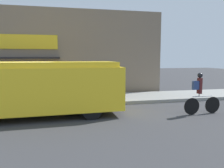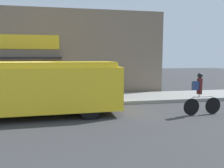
# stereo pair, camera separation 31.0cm
# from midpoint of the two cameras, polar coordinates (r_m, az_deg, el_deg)

# --- Properties ---
(ground_plane) EXTENTS (70.00, 70.00, 0.00)m
(ground_plane) POSITION_cam_midpoint_polar(r_m,az_deg,el_deg) (10.88, -20.67, -6.11)
(ground_plane) COLOR #38383A
(sidewalk) EXTENTS (28.00, 2.75, 0.17)m
(sidewalk) POSITION_cam_midpoint_polar(r_m,az_deg,el_deg) (12.19, -19.58, -4.28)
(sidewalk) COLOR gray
(sidewalk) RESTS_ON ground_plane
(storefront) EXTENTS (15.94, 0.87, 5.27)m
(storefront) POSITION_cam_midpoint_polar(r_m,az_deg,el_deg) (13.67, -19.05, 7.66)
(storefront) COLOR #756656
(storefront) RESTS_ON ground_plane
(school_bus) EXTENTS (6.97, 2.73, 2.20)m
(school_bus) POSITION_cam_midpoint_polar(r_m,az_deg,el_deg) (9.23, -16.40, -1.01)
(school_bus) COLOR yellow
(school_bus) RESTS_ON ground_plane
(cyclist) EXTENTS (1.73, 0.21, 1.75)m
(cyclist) POSITION_cam_midpoint_polar(r_m,az_deg,el_deg) (9.79, 22.93, -2.70)
(cyclist) COLOR black
(cyclist) RESTS_ON ground_plane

